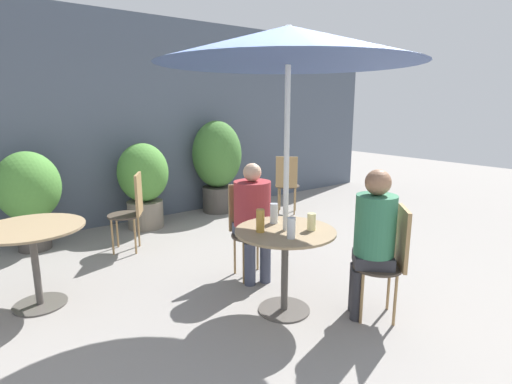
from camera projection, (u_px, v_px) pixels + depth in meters
The scene contains 18 objects.
ground_plane at pixel (290, 315), 3.37m from camera, with size 20.00×20.00×0.00m, color gray.
storefront_wall at pixel (128, 121), 5.80m from camera, with size 10.00×0.06×3.00m.
cafe_table_near at pixel (285, 249), 3.32m from camera, with size 0.84×0.84×0.73m.
cafe_table_far at pixel (33, 244), 3.41m from camera, with size 0.86×0.86×0.73m.
bistro_chair_0 at pixel (391, 254), 3.22m from camera, with size 0.46×0.45×0.94m.
bistro_chair_1 at pixel (247, 222), 4.09m from camera, with size 0.41×0.43×0.94m.
bistro_chair_2 at pixel (132, 206), 4.75m from camera, with size 0.45×0.44×0.94m.
bistro_chair_3 at pixel (287, 180), 6.34m from camera, with size 0.46×0.45×0.94m.
seated_person_0 at pixel (373, 231), 3.20m from camera, with size 0.41×0.41×1.25m.
seated_person_1 at pixel (253, 212), 3.92m from camera, with size 0.39×0.41×1.18m.
beer_glass_0 at pixel (274, 213), 3.46m from camera, with size 0.07×0.07×0.17m.
beer_glass_1 at pixel (260, 221), 3.22m from camera, with size 0.07×0.07×0.19m.
beer_glass_2 at pixel (291, 228), 3.06m from camera, with size 0.07×0.07×0.17m.
beer_glass_3 at pixel (311, 222), 3.27m from camera, with size 0.07×0.07×0.14m.
potted_plant_0 at pixel (29, 192), 4.74m from camera, with size 0.73×0.73×1.20m.
potted_plant_1 at pixel (144, 181), 5.63m from camera, with size 0.70×0.70×1.21m.
potted_plant_2 at pixel (217, 160), 6.45m from camera, with size 0.79×0.79×1.48m.
umbrella at pixel (288, 46), 2.98m from camera, with size 2.01×2.01×2.31m.
Camera 1 is at (-2.08, -2.27, 1.74)m, focal length 28.00 mm.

